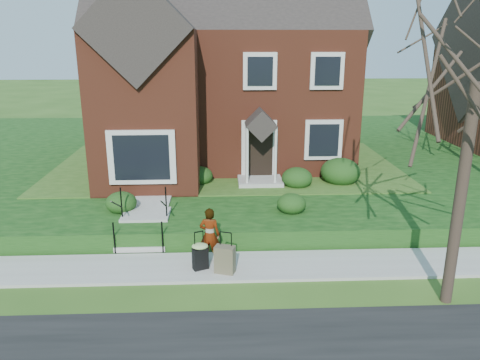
{
  "coord_description": "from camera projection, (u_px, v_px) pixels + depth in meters",
  "views": [
    {
      "loc": [
        -0.26,
        -10.94,
        5.69
      ],
      "look_at": [
        0.32,
        2.0,
        1.78
      ],
      "focal_mm": 35.0,
      "sensor_mm": 36.0,
      "label": 1
    }
  ],
  "objects": [
    {
      "name": "foundation_shrubs",
      "position": [
        246.0,
        177.0,
        16.47
      ],
      "size": [
        9.72,
        4.14,
        1.02
      ],
      "color": "#15330F",
      "rests_on": "terrace"
    },
    {
      "name": "tree_verge",
      "position": [
        480.0,
        58.0,
        9.06
      ],
      "size": [
        5.34,
        5.34,
        7.63
      ],
      "color": "#443329",
      "rests_on": "ground"
    },
    {
      "name": "suitcase_black",
      "position": [
        200.0,
        255.0,
        11.8
      ],
      "size": [
        0.52,
        0.48,
        1.01
      ],
      "rotation": [
        0.0,
        0.0,
        0.42
      ],
      "color": "black",
      "rests_on": "sidewalk"
    },
    {
      "name": "woman",
      "position": [
        210.0,
        235.0,
        12.14
      ],
      "size": [
        0.59,
        0.44,
        1.47
      ],
      "primitive_type": "imported",
      "rotation": [
        0.0,
        0.0,
        2.97
      ],
      "color": "#999999",
      "rests_on": "sidewalk"
    },
    {
      "name": "suitcase_olive",
      "position": [
        225.0,
        259.0,
        11.62
      ],
      "size": [
        0.55,
        0.42,
        1.07
      ],
      "rotation": [
        0.0,
        0.0,
        -0.33
      ],
      "color": "brown",
      "rests_on": "sidewalk"
    },
    {
      "name": "front_steps",
      "position": [
        144.0,
        225.0,
        13.64
      ],
      "size": [
        1.4,
        2.02,
        1.5
      ],
      "color": "#9E9B93",
      "rests_on": "ground"
    },
    {
      "name": "ground",
      "position": [
        231.0,
        268.0,
        12.12
      ],
      "size": [
        120.0,
        120.0,
        0.0
      ],
      "primitive_type": "plane",
      "color": "#2D5119",
      "rests_on": "ground"
    },
    {
      "name": "terrace",
      "position": [
        308.0,
        155.0,
        22.63
      ],
      "size": [
        44.0,
        20.0,
        0.6
      ],
      "primitive_type": "cube",
      "color": "#0F340E",
      "rests_on": "ground"
    },
    {
      "name": "walkway",
      "position": [
        157.0,
        188.0,
        16.61
      ],
      "size": [
        1.2,
        6.0,
        0.06
      ],
      "primitive_type": "cube",
      "color": "#9E9B93",
      "rests_on": "terrace"
    },
    {
      "name": "main_house",
      "position": [
        220.0,
        50.0,
        19.78
      ],
      "size": [
        10.4,
        10.2,
        9.4
      ],
      "color": "maroon",
      "rests_on": "terrace"
    },
    {
      "name": "sidewalk",
      "position": [
        231.0,
        267.0,
        12.11
      ],
      "size": [
        60.0,
        1.6,
        0.08
      ],
      "primitive_type": "cube",
      "color": "#9E9B93",
      "rests_on": "ground"
    }
  ]
}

